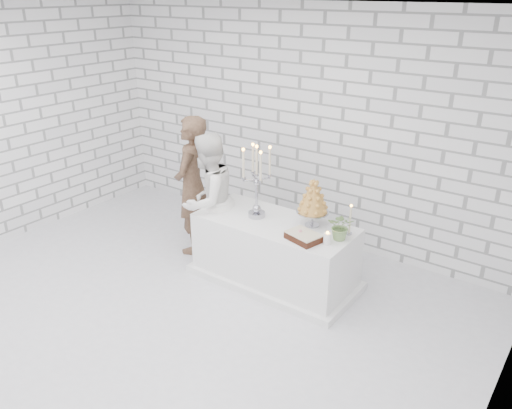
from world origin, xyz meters
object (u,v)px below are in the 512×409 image
(cake_table, at_px, (274,251))
(bride, at_px, (208,201))
(candelabra, at_px, (257,182))
(groom, at_px, (192,186))
(croquembouche, at_px, (313,202))

(cake_table, height_order, bride, bride)
(candelabra, bearing_deg, cake_table, 1.76)
(bride, distance_m, candelabra, 0.74)
(groom, bearing_deg, croquembouche, 73.06)
(groom, relative_size, candelabra, 2.08)
(bride, height_order, croquembouche, bride)
(cake_table, xyz_separation_m, bride, (-0.89, -0.10, 0.44))
(croquembouche, bearing_deg, candelabra, -165.83)
(groom, bearing_deg, bride, 48.77)
(bride, bearing_deg, groom, -111.78)
(cake_table, distance_m, croquembouche, 0.77)
(cake_table, relative_size, groom, 1.03)
(groom, distance_m, candelabra, 1.07)
(candelabra, xyz_separation_m, croquembouche, (0.63, 0.16, -0.15))
(cake_table, height_order, croquembouche, croquembouche)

